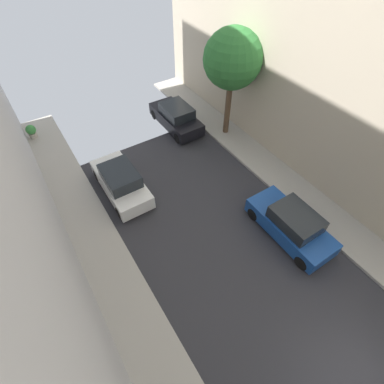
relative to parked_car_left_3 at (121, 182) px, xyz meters
The scene contains 5 objects.
parked_car_left_3 is the anchor object (origin of this frame).
parked_car_right_1 8.59m from the parked_car_left_3, 51.07° to the right, with size 1.78×4.20×1.57m.
parked_car_right_2 6.45m from the parked_car_left_3, 33.13° to the left, with size 1.78×4.20×1.57m.
street_tree_1 8.75m from the parked_car_left_3, ahead, with size 3.20×3.20×6.24m.
potted_plant_0 7.78m from the parked_car_left_3, 111.68° to the left, with size 0.59×0.59×0.86m.
Camera 1 is at (-5.31, 1.97, 11.50)m, focal length 27.35 mm.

